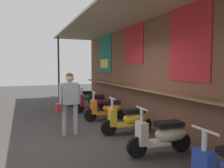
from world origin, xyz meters
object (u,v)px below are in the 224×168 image
scooter_orange (108,109)px  shopper_with_handbag (69,98)px  scooter_green (84,97)px  scooter_maroon (94,102)px  scooter_yellow (130,119)px  scooter_cream (163,135)px

scooter_orange → shopper_with_handbag: size_ratio=0.88×
scooter_green → scooter_orange: bearing=91.7°
scooter_green → shopper_with_handbag: (4.16, -1.48, 0.58)m
scooter_green → scooter_maroon: 1.53m
scooter_orange → scooter_yellow: (1.60, 0.00, 0.00)m
scooter_orange → shopper_with_handbag: bearing=40.8°
scooter_cream → shopper_with_handbag: size_ratio=0.88×
scooter_maroon → shopper_with_handbag: (2.64, -1.48, 0.58)m
scooter_maroon → scooter_yellow: same height
scooter_orange → scooter_yellow: bearing=94.0°
scooter_yellow → scooter_orange: bearing=-86.6°
scooter_orange → scooter_yellow: same height
scooter_yellow → scooter_cream: size_ratio=1.00×
scooter_maroon → scooter_cream: size_ratio=1.00×
scooter_green → scooter_yellow: (4.65, -0.00, 0.00)m
scooter_green → scooter_maroon: (1.53, -0.00, 0.00)m
scooter_green → shopper_with_handbag: bearing=72.0°
shopper_with_handbag → scooter_green: bearing=156.3°
scooter_maroon → scooter_cream: 4.63m
scooter_green → scooter_cream: 6.16m
scooter_orange → scooter_yellow: 1.60m
shopper_with_handbag → scooter_maroon: bearing=146.6°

